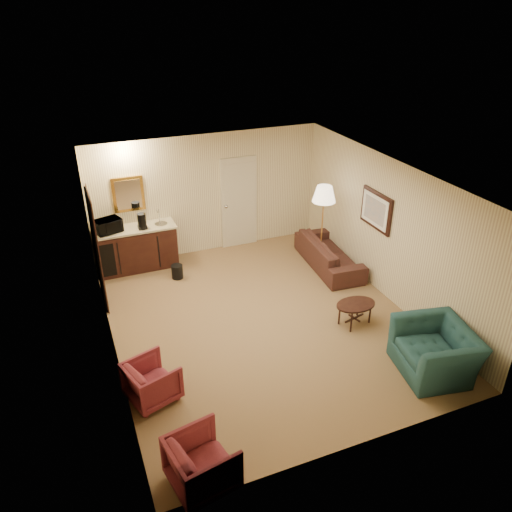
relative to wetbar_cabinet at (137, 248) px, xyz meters
The scene contains 12 objects.
ground 3.21m from the wetbar_cabinet, 58.76° to the right, with size 6.00×6.00×0.00m, color olive.
room_walls 2.79m from the wetbar_cabinet, 51.47° to the right, with size 5.02×6.01×2.61m.
wetbar_cabinet is the anchor object (origin of this frame).
sofa 3.99m from the wetbar_cabinet, 20.85° to the right, with size 1.99×0.58×0.78m, color black.
teal_armchair 6.07m from the wetbar_cabinet, 54.19° to the right, with size 1.15×0.74×1.00m, color #204650.
rose_chair_near 3.95m from the wetbar_cabinet, 97.28° to the right, with size 0.65×0.61×0.67m, color maroon.
rose_chair_far 5.53m from the wetbar_cabinet, 92.59° to the right, with size 0.71×0.66×0.73m, color maroon.
coffee_table 4.63m from the wetbar_cabinet, 47.70° to the right, with size 0.71×0.48×0.41m, color black.
floor_lamp 3.83m from the wetbar_cabinet, 20.27° to the right, with size 0.47×0.47×1.77m, color gold.
waste_bin 1.02m from the wetbar_cabinet, 47.92° to the right, with size 0.23×0.23×0.29m, color black.
microwave 0.80m from the wetbar_cabinet, behind, with size 0.50×0.28×0.34m, color black.
coffee_maker 0.65m from the wetbar_cabinet, 34.54° to the right, with size 0.17×0.17×0.32m, color black.
Camera 1 is at (-2.81, -6.69, 5.08)m, focal length 35.00 mm.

